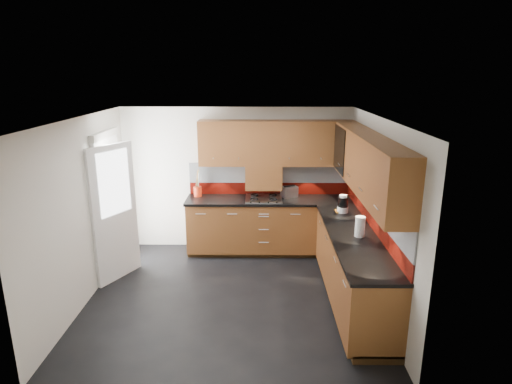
{
  "coord_description": "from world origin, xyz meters",
  "views": [
    {
      "loc": [
        0.39,
        -5.21,
        2.95
      ],
      "look_at": [
        0.33,
        0.65,
        1.3
      ],
      "focal_mm": 30.0,
      "sensor_mm": 36.0,
      "label": 1
    }
  ],
  "objects_px": {
    "food_processor": "(343,204)",
    "toaster": "(289,192)",
    "utensil_pot": "(198,190)",
    "gas_hob": "(264,198)"
  },
  "relations": [
    {
      "from": "food_processor",
      "to": "toaster",
      "type": "bearing_deg",
      "value": 132.44
    },
    {
      "from": "gas_hob",
      "to": "food_processor",
      "type": "height_order",
      "value": "food_processor"
    },
    {
      "from": "gas_hob",
      "to": "toaster",
      "type": "bearing_deg",
      "value": 19.56
    },
    {
      "from": "toaster",
      "to": "food_processor",
      "type": "height_order",
      "value": "food_processor"
    },
    {
      "from": "toaster",
      "to": "food_processor",
      "type": "relative_size",
      "value": 1.11
    },
    {
      "from": "toaster",
      "to": "utensil_pot",
      "type": "bearing_deg",
      "value": 179.28
    },
    {
      "from": "food_processor",
      "to": "gas_hob",
      "type": "bearing_deg",
      "value": 150.68
    },
    {
      "from": "gas_hob",
      "to": "utensil_pot",
      "type": "xyz_separation_m",
      "value": [
        -1.1,
        0.17,
        0.09
      ]
    },
    {
      "from": "utensil_pot",
      "to": "toaster",
      "type": "height_order",
      "value": "utensil_pot"
    },
    {
      "from": "utensil_pot",
      "to": "gas_hob",
      "type": "bearing_deg",
      "value": -8.83
    }
  ]
}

